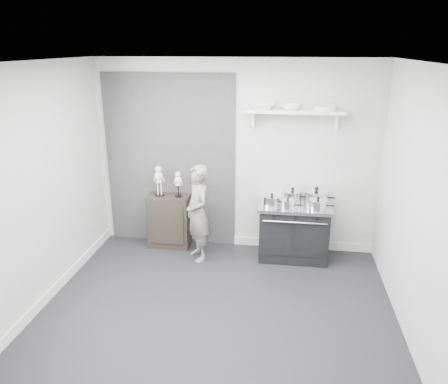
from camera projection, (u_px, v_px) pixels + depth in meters
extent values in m
plane|color=black|center=(216.00, 311.00, 4.92)|extent=(4.00, 4.00, 0.00)
cube|color=beige|center=(235.00, 157.00, 6.17)|extent=(4.00, 0.02, 2.70)
cube|color=beige|center=(169.00, 292.00, 2.80)|extent=(4.00, 0.02, 2.70)
cube|color=beige|center=(34.00, 190.00, 4.76)|extent=(0.02, 3.60, 2.70)
cube|color=beige|center=(419.00, 209.00, 4.22)|extent=(0.02, 3.60, 2.70)
cube|color=silver|center=(214.00, 62.00, 4.05)|extent=(4.00, 3.60, 0.02)
cube|color=black|center=(170.00, 161.00, 6.32)|extent=(1.90, 0.02, 2.50)
cube|color=silver|center=(302.00, 244.00, 6.43)|extent=(2.00, 0.03, 0.12)
cube|color=silver|center=(51.00, 293.00, 5.17)|extent=(0.03, 3.60, 0.12)
cube|color=silver|center=(295.00, 112.00, 5.73)|extent=(1.30, 0.26, 0.04)
cube|color=silver|center=(253.00, 119.00, 5.91)|extent=(0.03, 0.12, 0.20)
cube|color=silver|center=(337.00, 121.00, 5.76)|extent=(0.03, 0.12, 0.20)
cube|color=black|center=(294.00, 233.00, 6.07)|extent=(0.93, 0.56, 0.74)
cube|color=silver|center=(295.00, 206.00, 5.94)|extent=(0.98, 0.59, 0.05)
cube|color=black|center=(277.00, 239.00, 5.83)|extent=(0.39, 0.02, 0.48)
cube|color=black|center=(311.00, 241.00, 5.77)|extent=(0.39, 0.02, 0.48)
cylinder|color=silver|center=(295.00, 223.00, 5.69)|extent=(0.84, 0.02, 0.02)
cylinder|color=black|center=(274.00, 216.00, 5.72)|extent=(0.04, 0.03, 0.04)
cylinder|color=black|center=(295.00, 217.00, 5.68)|extent=(0.04, 0.03, 0.04)
cylinder|color=black|center=(317.00, 218.00, 5.65)|extent=(0.04, 0.03, 0.04)
cube|color=black|center=(170.00, 221.00, 6.43)|extent=(0.60, 0.35, 0.78)
imported|color=slate|center=(198.00, 213.00, 5.94)|extent=(0.54, 0.59, 1.35)
cylinder|color=silver|center=(272.00, 201.00, 5.86)|extent=(0.23, 0.23, 0.13)
cylinder|color=silver|center=(272.00, 196.00, 5.84)|extent=(0.23, 0.23, 0.01)
sphere|color=black|center=(272.00, 194.00, 5.83)|extent=(0.04, 0.04, 0.04)
cylinder|color=black|center=(283.00, 202.00, 5.84)|extent=(0.10, 0.02, 0.02)
cylinder|color=silver|center=(292.00, 196.00, 6.06)|extent=(0.26, 0.26, 0.13)
cylinder|color=silver|center=(293.00, 191.00, 6.03)|extent=(0.26, 0.26, 0.01)
sphere|color=black|center=(293.00, 189.00, 6.02)|extent=(0.05, 0.05, 0.05)
cylinder|color=black|center=(305.00, 197.00, 6.04)|extent=(0.10, 0.02, 0.02)
cylinder|color=silver|center=(316.00, 197.00, 5.99)|extent=(0.32, 0.32, 0.16)
cylinder|color=silver|center=(316.00, 191.00, 5.96)|extent=(0.33, 0.33, 0.01)
sphere|color=black|center=(317.00, 189.00, 5.95)|extent=(0.06, 0.06, 0.06)
cylinder|color=black|center=(331.00, 198.00, 5.96)|extent=(0.10, 0.02, 0.02)
cylinder|color=silver|center=(318.00, 205.00, 5.73)|extent=(0.23, 0.23, 0.13)
cylinder|color=silver|center=(318.00, 200.00, 5.70)|extent=(0.24, 0.24, 0.01)
sphere|color=black|center=(318.00, 198.00, 5.69)|extent=(0.04, 0.04, 0.04)
cylinder|color=black|center=(330.00, 206.00, 5.70)|extent=(0.10, 0.02, 0.02)
cylinder|color=silver|center=(288.00, 205.00, 5.77)|extent=(0.18, 0.18, 0.11)
cylinder|color=silver|center=(288.00, 200.00, 5.75)|extent=(0.19, 0.19, 0.01)
sphere|color=black|center=(288.00, 199.00, 5.74)|extent=(0.03, 0.03, 0.03)
cylinder|color=black|center=(298.00, 205.00, 5.75)|extent=(0.10, 0.02, 0.02)
imported|color=white|center=(263.00, 106.00, 5.77)|extent=(0.31, 0.31, 0.08)
imported|color=white|center=(291.00, 107.00, 5.72)|extent=(0.24, 0.24, 0.08)
cylinder|color=silver|center=(325.00, 108.00, 5.66)|extent=(0.28, 0.28, 0.06)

